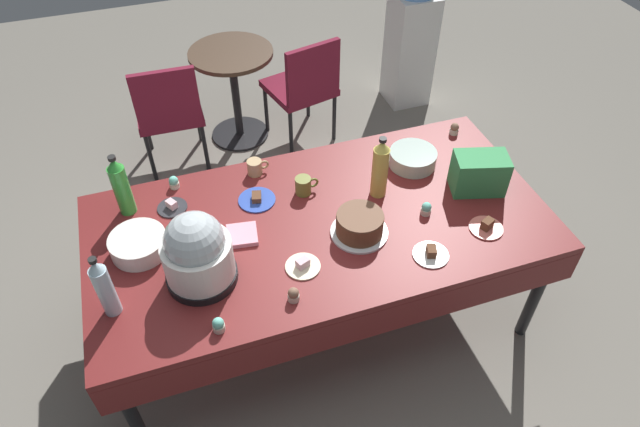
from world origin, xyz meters
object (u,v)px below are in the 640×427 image
object	(u,v)px
dessert_plate_coral	(486,227)
cupcake_mint	(293,295)
dessert_plate_charcoal	(172,207)
cupcake_lemon	(218,325)
soda_carton	(479,173)
glass_salad_bowl	(413,158)
cupcake_vanilla	(174,182)
dessert_plate_white	(431,254)
coffee_mug_olive	(304,185)
frosted_layer_cake	(360,225)
soda_bottle_lime_soda	(121,187)
coffee_mug_tan	(255,167)
cupcake_rose	(426,209)
soda_bottle_water	(104,288)
dessert_plate_cobalt	(257,199)
slow_cooker	(197,253)
cupcake_cocoa	(454,129)
dessert_plate_cream	(303,265)
round_cafe_table	(234,79)
potluck_table	(320,230)
soda_bottle_ginger_ale	(380,169)
water_cooler	(411,33)
ceramic_snack_bowl	(139,244)
maroon_chair_left	(169,109)
maroon_chair_right	(304,84)

from	to	relation	value
dessert_plate_coral	cupcake_mint	world-z (taller)	cupcake_mint
dessert_plate_charcoal	cupcake_lemon	distance (m)	0.77
dessert_plate_coral	soda_carton	bearing A→B (deg)	70.05
glass_salad_bowl	cupcake_vanilla	world-z (taller)	glass_salad_bowl
dessert_plate_white	coffee_mug_olive	distance (m)	0.72
frosted_layer_cake	cupcake_lemon	world-z (taller)	frosted_layer_cake
soda_bottle_lime_soda	coffee_mug_tan	distance (m)	0.67
cupcake_rose	soda_bottle_water	distance (m)	1.48
dessert_plate_charcoal	soda_bottle_lime_soda	world-z (taller)	soda_bottle_lime_soda
dessert_plate_cobalt	cupcake_rose	size ratio (longest dim) A/B	2.75
cupcake_rose	coffee_mug_tan	world-z (taller)	coffee_mug_tan
soda_bottle_water	dessert_plate_coral	bearing A→B (deg)	-2.70
dessert_plate_white	slow_cooker	bearing A→B (deg)	168.72
cupcake_cocoa	dessert_plate_white	bearing A→B (deg)	-124.46
soda_bottle_lime_soda	dessert_plate_cream	bearing A→B (deg)	-41.41
round_cafe_table	soda_carton	bearing A→B (deg)	-64.65
cupcake_lemon	soda_carton	bearing A→B (deg)	16.74
dessert_plate_cream	cupcake_mint	xyz separation A→B (m)	(-0.09, -0.16, 0.02)
soda_bottle_lime_soda	potluck_table	bearing A→B (deg)	-23.07
cupcake_rose	soda_carton	bearing A→B (deg)	14.79
soda_bottle_water	coffee_mug_olive	world-z (taller)	soda_bottle_water
cupcake_mint	soda_bottle_water	size ratio (longest dim) A/B	0.21
dessert_plate_charcoal	soda_bottle_ginger_ale	world-z (taller)	soda_bottle_ginger_ale
frosted_layer_cake	water_cooler	world-z (taller)	water_cooler
dessert_plate_charcoal	cupcake_lemon	bearing A→B (deg)	-84.11
potluck_table	cupcake_rose	bearing A→B (deg)	-12.93
coffee_mug_olive	soda_bottle_water	bearing A→B (deg)	-155.43
dessert_plate_white	soda_bottle_water	xyz separation A→B (m)	(-1.38, 0.15, 0.14)
soda_bottle_ginger_ale	water_cooler	size ratio (longest dim) A/B	0.28
dessert_plate_white	soda_bottle_water	bearing A→B (deg)	173.90
dessert_plate_cream	water_cooler	distance (m)	2.65
ceramic_snack_bowl	soda_carton	xyz separation A→B (m)	(1.66, -0.11, 0.06)
frosted_layer_cake	dessert_plate_cobalt	distance (m)	0.55
dessert_plate_coral	cupcake_cocoa	bearing A→B (deg)	73.24
maroon_chair_left	soda_bottle_ginger_ale	bearing A→B (deg)	-59.23
soda_bottle_ginger_ale	cupcake_vanilla	bearing A→B (deg)	158.83
water_cooler	dessert_plate_coral	bearing A→B (deg)	-106.93
ceramic_snack_bowl	soda_bottle_water	xyz separation A→B (m)	(-0.14, -0.30, 0.11)
cupcake_rose	maroon_chair_left	world-z (taller)	maroon_chair_left
dessert_plate_cream	cupcake_cocoa	bearing A→B (deg)	31.17
ceramic_snack_bowl	cupcake_lemon	size ratio (longest dim) A/B	3.81
cupcake_cocoa	slow_cooker	bearing A→B (deg)	-159.02
maroon_chair_left	maroon_chair_right	size ratio (longest dim) A/B	1.00
maroon_chair_left	round_cafe_table	distance (m)	0.55
dessert_plate_coral	cupcake_lemon	world-z (taller)	cupcake_lemon
dessert_plate_charcoal	coffee_mug_olive	bearing A→B (deg)	-8.43
dessert_plate_coral	cupcake_mint	distance (m)	0.99
cupcake_lemon	maroon_chair_right	world-z (taller)	maroon_chair_right
soda_carton	maroon_chair_left	size ratio (longest dim) A/B	0.31
dessert_plate_charcoal	round_cafe_table	world-z (taller)	dessert_plate_charcoal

